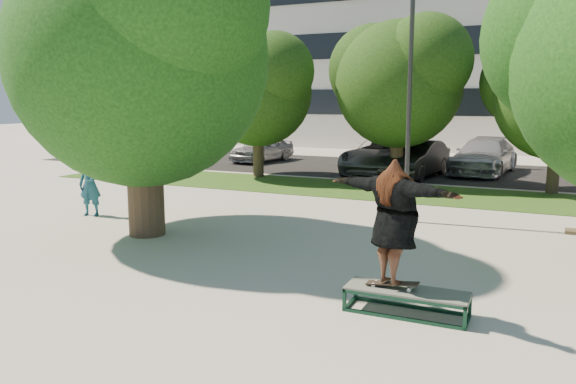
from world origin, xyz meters
The scene contains 16 objects.
ground centered at (0.00, 0.00, 0.00)m, with size 120.00×120.00×0.00m, color gray.
grass_strip centered at (1.00, 9.50, 0.01)m, with size 30.00×4.00×0.02m, color #224313.
asphalt_strip centered at (0.00, 16.00, 0.01)m, with size 40.00×8.00×0.01m, color black.
tree_left centered at (-4.29, 1.09, 4.42)m, with size 6.96×5.95×7.12m.
bg_tree_left centered at (-6.57, 11.07, 3.73)m, with size 5.28×4.51×5.77m.
bg_tree_mid centered at (-1.08, 12.08, 4.02)m, with size 5.76×4.92×6.24m.
bg_tree_right centered at (4.43, 11.57, 3.49)m, with size 5.04×4.31×5.43m.
lamppost centered at (1.00, 5.00, 3.15)m, with size 0.25×0.15×6.11m.
office_building centered at (-2.00, 31.98, 8.00)m, with size 30.00×14.12×16.00m.
grind_box centered at (2.50, -1.39, 0.19)m, with size 1.80×0.60×0.38m.
skater_rig centered at (2.28, -1.39, 1.38)m, with size 2.34×1.48×1.93m.
bystander centered at (-7.00, 2.12, 0.87)m, with size 0.63×0.42×1.74m, color navy.
car_silver_a centered at (-9.00, 16.17, 0.69)m, with size 1.63×4.05×1.38m, color #A0A0A4.
car_dark centered at (-0.63, 13.55, 0.75)m, with size 1.59×4.56×1.50m, color black.
car_grey centered at (-2.00, 14.03, 0.80)m, with size 2.66×5.76×1.60m, color #56565B.
car_silver_b centered at (1.82, 15.99, 0.75)m, with size 2.11×5.20×1.51m, color #B3B3B8.
Camera 1 is at (4.23, -9.34, 3.15)m, focal length 35.00 mm.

